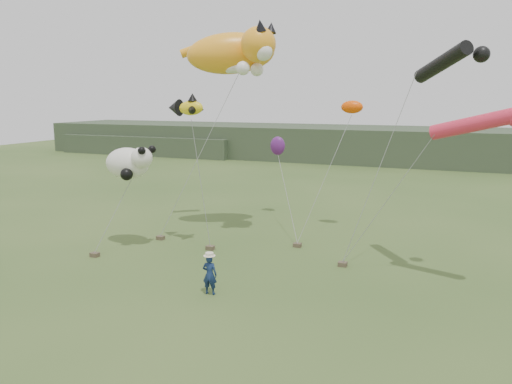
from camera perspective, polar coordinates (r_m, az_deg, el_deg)
ground at (r=20.11m, az=-5.74°, el=-11.29°), size 120.00×120.00×0.00m
headland at (r=62.53m, az=11.10°, el=5.37°), size 90.00×13.00×4.00m
festival_attendant at (r=19.61m, az=-5.31°, el=-9.38°), size 0.61×0.44×1.59m
sandbag_anchors at (r=25.03m, az=-4.23°, el=-6.55°), size 11.75×5.51×0.20m
cat_kite at (r=27.79m, az=-2.23°, el=15.68°), size 6.45×4.35×2.77m
fish_kite at (r=25.03m, az=-8.14°, el=9.56°), size 2.16×1.46×1.13m
tube_kites at (r=21.45m, az=22.69°, el=10.55°), size 4.25×3.57×3.82m
panda_kite at (r=25.69m, az=-14.24°, el=3.26°), size 2.77×1.79×1.72m
misc_kites at (r=30.37m, az=6.00°, el=7.08°), size 6.24×2.92×3.48m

